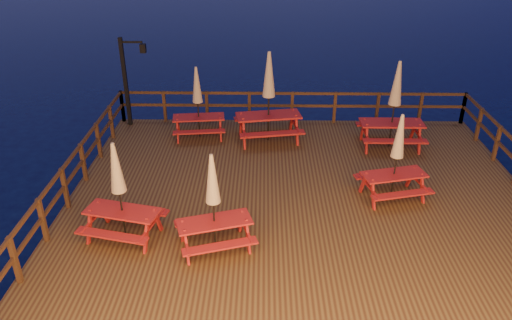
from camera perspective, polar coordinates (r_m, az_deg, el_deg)
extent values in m
plane|color=black|center=(13.34, 4.99, -5.43)|extent=(500.00, 500.00, 0.00)
cube|color=#402514|center=(13.23, 5.02, -4.70)|extent=(12.00, 10.00, 0.40)
cylinder|color=#352211|center=(18.08, -13.99, 2.00)|extent=(0.24, 0.24, 1.40)
cylinder|color=#352211|center=(17.50, 4.04, 1.93)|extent=(0.24, 0.24, 1.40)
cylinder|color=#352211|center=(18.67, 21.47, 1.68)|extent=(0.24, 0.24, 1.40)
cube|color=#352211|center=(17.06, 4.19, 7.60)|extent=(11.70, 0.06, 0.09)
cube|color=#352211|center=(17.22, 4.14, 6.21)|extent=(11.70, 0.06, 0.09)
cube|color=#352211|center=(17.61, -11.34, 6.03)|extent=(0.10, 0.10, 1.10)
cube|color=#352211|center=(17.24, 4.13, 6.04)|extent=(0.10, 0.10, 1.10)
cube|color=#352211|center=(18.11, 19.16, 5.63)|extent=(0.10, 0.10, 1.10)
cube|color=#352211|center=(13.49, -20.36, 0.30)|extent=(0.06, 9.70, 0.09)
cube|color=#352211|center=(13.69, -20.06, -1.36)|extent=(0.06, 9.70, 0.09)
cube|color=#352211|center=(10.78, -26.77, -11.55)|extent=(0.10, 0.10, 1.10)
cube|color=#352211|center=(13.71, -20.03, -1.56)|extent=(0.10, 0.10, 1.10)
cube|color=#352211|center=(17.02, -15.84, 4.76)|extent=(0.10, 0.10, 1.10)
cube|color=#352211|center=(17.68, 23.64, 4.29)|extent=(0.10, 0.10, 1.10)
cube|color=black|center=(17.22, -14.69, 8.55)|extent=(0.12, 0.12, 3.00)
cube|color=black|center=(16.76, -14.06, 12.95)|extent=(0.70, 0.06, 0.06)
cube|color=black|center=(16.73, -12.79, 12.35)|extent=(0.18, 0.18, 0.28)
sphere|color=#E7AC5C|center=(16.73, -12.79, 12.35)|extent=(0.14, 0.14, 0.14)
cube|color=maroon|center=(10.89, -4.80, -7.04)|extent=(1.72, 1.07, 0.04)
cube|color=maroon|center=(11.47, -5.31, -6.68)|extent=(1.61, 0.72, 0.04)
cube|color=maroon|center=(10.62, -4.13, -9.81)|extent=(1.61, 0.72, 0.04)
cube|color=maroon|center=(11.24, -8.42, -8.12)|extent=(0.08, 0.10, 0.67)
cube|color=maroon|center=(10.76, -7.93, -9.88)|extent=(0.08, 0.10, 0.67)
cube|color=maroon|center=(11.43, -1.74, -7.11)|extent=(0.08, 0.10, 0.67)
cube|color=maroon|center=(10.97, -0.94, -8.78)|extent=(0.08, 0.10, 0.67)
cylinder|color=black|center=(10.64, -4.89, -5.06)|extent=(0.04, 0.04, 2.23)
cone|color=tan|center=(10.32, -5.02, -2.13)|extent=(0.32, 0.32, 1.12)
sphere|color=black|center=(10.08, -5.14, 0.43)|extent=(0.06, 0.06, 0.06)
cube|color=maroon|center=(15.85, 15.27, 4.11)|extent=(1.91, 0.75, 0.05)
cube|color=maroon|center=(16.54, 14.65, 3.97)|extent=(1.91, 0.30, 0.05)
cube|color=maroon|center=(15.42, 15.63, 2.08)|extent=(1.91, 0.30, 0.05)
cube|color=maroon|center=(16.15, 12.08, 3.37)|extent=(0.06, 0.11, 0.80)
cube|color=maroon|center=(15.52, 12.51, 2.32)|extent=(0.06, 0.11, 0.80)
cube|color=maroon|center=(16.53, 17.52, 3.25)|extent=(0.06, 0.11, 0.80)
cube|color=maroon|center=(15.92, 18.15, 2.21)|extent=(0.06, 0.11, 0.80)
cylinder|color=black|center=(15.66, 15.50, 5.89)|extent=(0.05, 0.05, 2.66)
cone|color=tan|center=(15.41, 15.85, 8.46)|extent=(0.38, 0.38, 1.33)
sphere|color=black|center=(15.24, 16.14, 10.65)|extent=(0.07, 0.07, 0.07)
cube|color=maroon|center=(11.55, -15.05, -5.66)|extent=(1.76, 1.01, 0.05)
cube|color=maroon|center=(12.09, -13.67, -5.40)|extent=(1.67, 0.64, 0.05)
cube|color=maroon|center=(11.31, -16.19, -8.29)|extent=(1.67, 0.64, 0.05)
cube|color=maroon|center=(12.27, -17.04, -5.76)|extent=(0.08, 0.10, 0.69)
cube|color=maroon|center=(11.85, -18.49, -7.28)|extent=(0.08, 0.10, 0.69)
cube|color=maroon|center=(11.67, -11.15, -6.84)|extent=(0.08, 0.10, 0.69)
cube|color=maroon|center=(11.23, -12.44, -8.50)|extent=(0.08, 0.10, 0.69)
cylinder|color=black|center=(11.31, -15.33, -3.71)|extent=(0.04, 0.04, 2.30)
cone|color=tan|center=(11.00, -15.74, -0.83)|extent=(0.33, 0.33, 1.15)
sphere|color=black|center=(10.77, -16.09, 1.67)|extent=(0.06, 0.06, 0.06)
cube|color=maroon|center=(15.74, 1.44, 5.11)|extent=(2.12, 1.12, 0.06)
cube|color=maroon|center=(16.48, 1.00, 4.90)|extent=(2.04, 0.66, 0.06)
cube|color=maroon|center=(15.27, 1.88, 3.00)|extent=(2.04, 0.66, 0.06)
cube|color=maroon|center=(16.12, -1.76, 4.04)|extent=(0.09, 0.12, 0.84)
cube|color=maroon|center=(15.45, -1.40, 2.97)|extent=(0.09, 0.12, 0.84)
cube|color=maroon|center=(16.40, 4.07, 4.40)|extent=(0.09, 0.12, 0.84)
cube|color=maroon|center=(15.74, 4.67, 3.36)|extent=(0.09, 0.12, 0.84)
cylinder|color=black|center=(15.54, 1.46, 7.02)|extent=(0.05, 0.05, 2.80)
cone|color=tan|center=(15.28, 1.49, 9.77)|extent=(0.40, 0.40, 1.40)
sphere|color=black|center=(15.10, 1.52, 12.11)|extent=(0.08, 0.08, 0.08)
cube|color=maroon|center=(13.10, 15.51, -1.61)|extent=(1.72, 1.00, 0.04)
cube|color=maroon|center=(13.64, 14.35, -1.53)|extent=(1.63, 0.63, 0.04)
cube|color=maroon|center=(12.83, 16.44, -3.79)|extent=(1.63, 0.63, 0.04)
cube|color=maroon|center=(13.21, 12.16, -2.62)|extent=(0.07, 0.10, 0.67)
cube|color=maroon|center=(12.75, 13.23, -3.90)|extent=(0.07, 0.10, 0.67)
cube|color=maroon|center=(13.80, 17.26, -1.92)|extent=(0.07, 0.10, 0.67)
cube|color=maroon|center=(13.36, 18.46, -3.13)|extent=(0.07, 0.10, 0.67)
cylinder|color=black|center=(12.90, 15.75, 0.14)|extent=(0.04, 0.04, 2.24)
cone|color=tan|center=(12.64, 16.11, 2.67)|extent=(0.32, 0.32, 1.12)
sphere|color=black|center=(12.44, 16.41, 4.85)|extent=(0.06, 0.06, 0.06)
cube|color=maroon|center=(16.13, -6.58, 4.88)|extent=(1.70, 0.82, 0.05)
cube|color=maroon|center=(16.73, -6.53, 4.73)|extent=(1.65, 0.45, 0.05)
cube|color=maroon|center=(15.73, -6.52, 3.21)|extent=(1.65, 0.45, 0.05)
cube|color=maroon|center=(16.56, -8.87, 4.07)|extent=(0.06, 0.10, 0.68)
cube|color=maroon|center=(16.01, -8.95, 3.23)|extent=(0.06, 0.10, 0.68)
cube|color=maroon|center=(16.54, -4.15, 4.30)|extent=(0.06, 0.10, 0.68)
cube|color=maroon|center=(15.99, -4.07, 3.46)|extent=(0.06, 0.10, 0.68)
cylinder|color=black|center=(15.96, -6.66, 6.39)|extent=(0.04, 0.04, 2.27)
cone|color=tan|center=(15.75, -6.79, 8.55)|extent=(0.33, 0.33, 1.13)
sphere|color=black|center=(15.59, -6.89, 10.38)|extent=(0.06, 0.06, 0.06)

